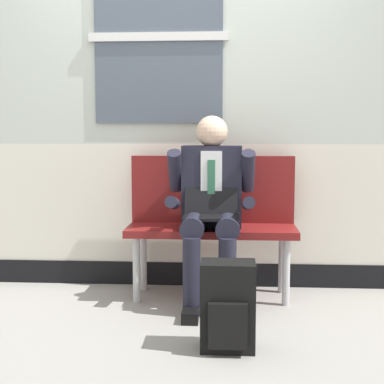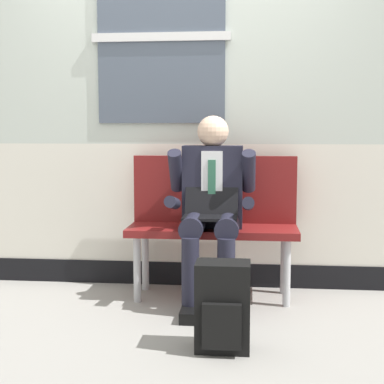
% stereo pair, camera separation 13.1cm
% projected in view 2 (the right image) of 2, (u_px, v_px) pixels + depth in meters
% --- Properties ---
extents(ground_plane, '(18.00, 18.00, 0.00)m').
position_uv_depth(ground_plane, '(172.00, 308.00, 3.68)').
color(ground_plane, gray).
extents(station_wall, '(5.61, 0.17, 2.65)m').
position_uv_depth(station_wall, '(183.00, 106.00, 4.14)').
color(station_wall, beige).
rests_on(station_wall, ground).
extents(bench_with_person, '(1.15, 0.42, 0.96)m').
position_uv_depth(bench_with_person, '(213.00, 215.00, 3.93)').
color(bench_with_person, maroon).
rests_on(bench_with_person, ground).
extents(person_seated, '(0.57, 0.70, 1.24)m').
position_uv_depth(person_seated, '(211.00, 204.00, 3.72)').
color(person_seated, '#1E1E2D').
rests_on(person_seated, ground).
extents(backpack, '(0.28, 0.23, 0.47)m').
position_uv_depth(backpack, '(223.00, 307.00, 2.96)').
color(backpack, black).
rests_on(backpack, ground).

